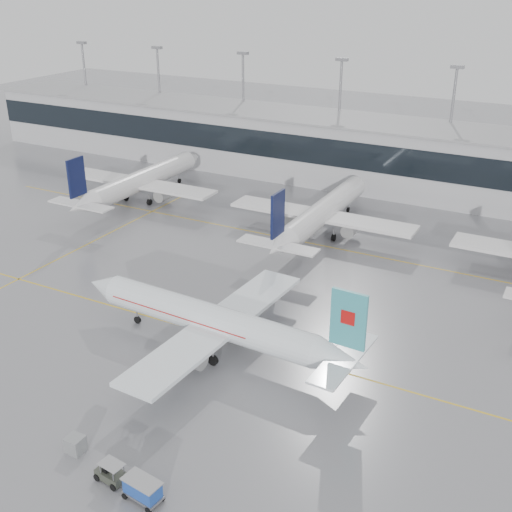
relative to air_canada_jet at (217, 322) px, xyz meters
The scene contains 14 objects.
ground 5.25m from the air_canada_jet, 139.83° to the left, with size 320.00×320.00×0.00m, color gray.
taxi_line_main 5.24m from the air_canada_jet, 139.83° to the left, with size 120.00×0.25×0.01m, color gold.
taxi_line_north 32.81m from the air_canada_jet, 95.18° to the left, with size 120.00×0.25×0.01m, color gold.
taxi_line_cross 37.47m from the air_canada_jet, 152.04° to the left, with size 0.25×60.00×0.01m, color gold.
terminal 64.60m from the air_canada_jet, 92.61° to the left, with size 180.00×15.00×12.00m, color #A9A9AD.
terminal_glass 57.15m from the air_canada_jet, 92.96° to the left, with size 180.00×0.20×5.00m, color black.
terminal_roof 65.13m from the air_canada_jet, 92.61° to the left, with size 182.00×16.00×0.40m, color gray.
light_masts 71.22m from the air_canada_jet, 92.39° to the left, with size 156.40×1.00×22.60m.
air_canada_jet is the anchor object (origin of this frame).
parked_jet_b 52.43m from the air_canada_jet, 136.37° to the left, with size 29.64×36.96×11.72m.
parked_jet_c 36.30m from the air_canada_jet, 94.65° to the left, with size 29.64×36.96×11.72m.
baggage_tug 21.31m from the air_canada_jet, 83.05° to the right, with size 3.89×1.89×1.85m.
baggage_cart 22.38m from the air_canada_jet, 74.01° to the right, with size 3.35×2.13×1.95m.
gse_unit 20.01m from the air_canada_jet, 97.04° to the right, with size 1.51×1.41×1.51m, color gray.
Camera 1 is at (34.96, -53.49, 38.26)m, focal length 45.00 mm.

